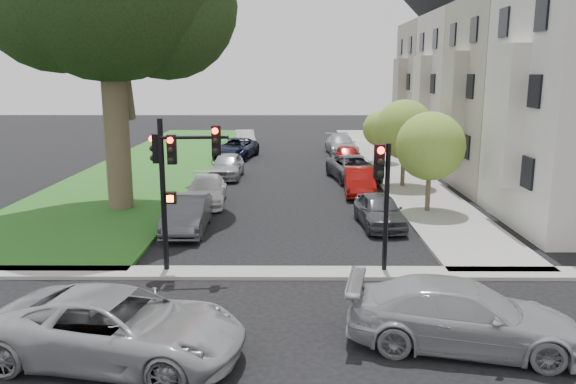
{
  "coord_description": "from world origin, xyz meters",
  "views": [
    {
      "loc": [
        0.11,
        -14.51,
        6.14
      ],
      "look_at": [
        0.0,
        5.0,
        2.0
      ],
      "focal_mm": 35.0,
      "sensor_mm": 36.0,
      "label": 1
    }
  ],
  "objects_px": {
    "car_cross_near": "(118,327)",
    "car_parked_6": "(206,190)",
    "small_tree_b": "(405,129)",
    "car_parked_5": "(187,214)",
    "car_parked_1": "(359,181)",
    "small_tree_a": "(430,146)",
    "car_parked_8": "(236,148)",
    "traffic_signal_secondary": "(383,184)",
    "car_parked_3": "(348,156)",
    "car_parked_9": "(245,139)",
    "car_parked_0": "(379,210)",
    "traffic_signal_main": "(175,168)",
    "car_parked_2": "(354,168)",
    "car_parked_4": "(341,145)",
    "small_tree_c": "(380,129)",
    "car_cross_far": "(463,315)",
    "car_parked_7": "(227,166)"
  },
  "relations": [
    {
      "from": "car_cross_near",
      "to": "car_parked_6",
      "type": "distance_m",
      "value": 14.96
    },
    {
      "from": "car_parked_1",
      "to": "small_tree_a",
      "type": "bearing_deg",
      "value": -53.39
    },
    {
      "from": "traffic_signal_main",
      "to": "small_tree_b",
      "type": "bearing_deg",
      "value": 54.37
    },
    {
      "from": "car_parked_1",
      "to": "car_parked_3",
      "type": "xyz_separation_m",
      "value": [
        0.3,
        9.19,
        0.01
      ]
    },
    {
      "from": "traffic_signal_secondary",
      "to": "car_parked_3",
      "type": "distance_m",
      "value": 20.95
    },
    {
      "from": "small_tree_c",
      "to": "car_cross_near",
      "type": "distance_m",
      "value": 28.9
    },
    {
      "from": "car_parked_8",
      "to": "small_tree_c",
      "type": "bearing_deg",
      "value": -3.48
    },
    {
      "from": "car_parked_3",
      "to": "car_parked_8",
      "type": "xyz_separation_m",
      "value": [
        -7.87,
        3.37,
        0.04
      ]
    },
    {
      "from": "car_parked_2",
      "to": "small_tree_b",
      "type": "bearing_deg",
      "value": -49.65
    },
    {
      "from": "car_parked_3",
      "to": "car_parked_8",
      "type": "height_order",
      "value": "car_parked_8"
    },
    {
      "from": "car_parked_1",
      "to": "car_parked_2",
      "type": "distance_m",
      "value": 3.89
    },
    {
      "from": "car_parked_7",
      "to": "car_parked_8",
      "type": "relative_size",
      "value": 0.82
    },
    {
      "from": "car_parked_5",
      "to": "car_parked_9",
      "type": "height_order",
      "value": "car_parked_9"
    },
    {
      "from": "car_parked_8",
      "to": "car_parked_9",
      "type": "bearing_deg",
      "value": 98.99
    },
    {
      "from": "small_tree_b",
      "to": "car_parked_5",
      "type": "distance_m",
      "value": 13.66
    },
    {
      "from": "small_tree_b",
      "to": "car_parked_1",
      "type": "bearing_deg",
      "value": -144.56
    },
    {
      "from": "car_parked_3",
      "to": "car_parked_6",
      "type": "relative_size",
      "value": 0.9
    },
    {
      "from": "car_cross_near",
      "to": "car_parked_0",
      "type": "height_order",
      "value": "car_cross_near"
    },
    {
      "from": "car_cross_far",
      "to": "car_parked_8",
      "type": "distance_m",
      "value": 30.07
    },
    {
      "from": "car_parked_4",
      "to": "car_parked_8",
      "type": "xyz_separation_m",
      "value": [
        -7.93,
        -2.14,
        -0.01
      ]
    },
    {
      "from": "car_parked_8",
      "to": "traffic_signal_secondary",
      "type": "bearing_deg",
      "value": -63.67
    },
    {
      "from": "small_tree_a",
      "to": "car_parked_1",
      "type": "distance_m",
      "value": 5.22
    },
    {
      "from": "small_tree_a",
      "to": "small_tree_b",
      "type": "xyz_separation_m",
      "value": [
        0.0,
        5.74,
        0.17
      ]
    },
    {
      "from": "small_tree_c",
      "to": "car_parked_8",
      "type": "xyz_separation_m",
      "value": [
        -10.16,
        2.53,
        -1.69
      ]
    },
    {
      "from": "traffic_signal_secondary",
      "to": "car_parked_1",
      "type": "height_order",
      "value": "traffic_signal_secondary"
    },
    {
      "from": "traffic_signal_secondary",
      "to": "car_parked_2",
      "type": "bearing_deg",
      "value": 86.74
    },
    {
      "from": "car_parked_9",
      "to": "car_parked_0",
      "type": "bearing_deg",
      "value": -82.03
    },
    {
      "from": "small_tree_a",
      "to": "small_tree_b",
      "type": "bearing_deg",
      "value": 90.0
    },
    {
      "from": "car_parked_4",
      "to": "car_parked_1",
      "type": "bearing_deg",
      "value": -95.35
    },
    {
      "from": "car_parked_6",
      "to": "car_parked_5",
      "type": "bearing_deg",
      "value": -94.21
    },
    {
      "from": "small_tree_c",
      "to": "car_parked_1",
      "type": "bearing_deg",
      "value": -104.47
    },
    {
      "from": "car_parked_0",
      "to": "car_parked_4",
      "type": "distance_m",
      "value": 20.87
    },
    {
      "from": "car_parked_2",
      "to": "car_parked_6",
      "type": "xyz_separation_m",
      "value": [
        -7.73,
        -6.02,
        -0.06
      ]
    },
    {
      "from": "car_parked_0",
      "to": "car_parked_5",
      "type": "bearing_deg",
      "value": -178.76
    },
    {
      "from": "traffic_signal_main",
      "to": "car_parked_2",
      "type": "distance_m",
      "value": 17.26
    },
    {
      "from": "car_parked_2",
      "to": "car_parked_9",
      "type": "relative_size",
      "value": 1.18
    },
    {
      "from": "car_parked_5",
      "to": "car_parked_6",
      "type": "distance_m",
      "value": 4.79
    },
    {
      "from": "car_cross_near",
      "to": "car_parked_1",
      "type": "height_order",
      "value": "car_cross_near"
    },
    {
      "from": "car_parked_4",
      "to": "car_parked_6",
      "type": "xyz_separation_m",
      "value": [
        -7.92,
        -16.83,
        -0.09
      ]
    },
    {
      "from": "small_tree_c",
      "to": "small_tree_a",
      "type": "bearing_deg",
      "value": -90.0
    },
    {
      "from": "small_tree_b",
      "to": "car_parked_1",
      "type": "distance_m",
      "value": 4.04
    },
    {
      "from": "car_parked_4",
      "to": "car_parked_0",
      "type": "bearing_deg",
      "value": -94.69
    },
    {
      "from": "car_parked_3",
      "to": "car_parked_5",
      "type": "height_order",
      "value": "car_parked_5"
    },
    {
      "from": "car_cross_near",
      "to": "small_tree_c",
      "type": "bearing_deg",
      "value": -9.31
    },
    {
      "from": "car_parked_3",
      "to": "car_cross_near",
      "type": "bearing_deg",
      "value": -103.92
    },
    {
      "from": "car_parked_3",
      "to": "car_parked_8",
      "type": "bearing_deg",
      "value": 158.93
    },
    {
      "from": "car_parked_4",
      "to": "car_parked_8",
      "type": "relative_size",
      "value": 0.97
    },
    {
      "from": "traffic_signal_secondary",
      "to": "car_parked_7",
      "type": "xyz_separation_m",
      "value": [
        -6.6,
        16.27,
        -2.11
      ]
    },
    {
      "from": "car_parked_5",
      "to": "car_parked_6",
      "type": "relative_size",
      "value": 0.95
    },
    {
      "from": "small_tree_c",
      "to": "car_parked_0",
      "type": "relative_size",
      "value": 0.91
    }
  ]
}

